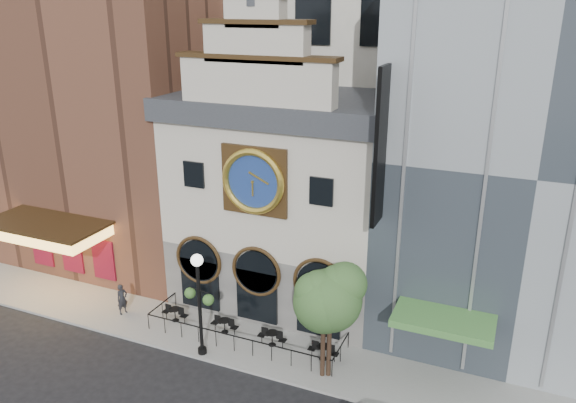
% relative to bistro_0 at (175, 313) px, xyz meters
% --- Properties ---
extents(ground, '(120.00, 120.00, 0.00)m').
position_rel_bistro_0_xyz_m(ground, '(4.44, -2.47, -0.61)').
color(ground, black).
rests_on(ground, ground).
extents(sidewalk, '(44.00, 5.00, 0.15)m').
position_rel_bistro_0_xyz_m(sidewalk, '(4.44, 0.03, -0.54)').
color(sidewalk, gray).
rests_on(sidewalk, ground).
extents(clock_building, '(12.60, 8.78, 18.65)m').
position_rel_bistro_0_xyz_m(clock_building, '(4.44, 5.35, 6.07)').
color(clock_building, '#605E5B').
rests_on(clock_building, ground).
extents(theater_building, '(14.00, 15.60, 25.00)m').
position_rel_bistro_0_xyz_m(theater_building, '(-8.56, 7.48, 11.99)').
color(theater_building, brown).
rests_on(theater_building, ground).
extents(retail_building, '(14.00, 14.40, 20.00)m').
position_rel_bistro_0_xyz_m(retail_building, '(17.43, 7.51, 9.53)').
color(retail_building, gray).
rests_on(retail_building, ground).
extents(cafe_railing, '(10.60, 2.60, 0.90)m').
position_rel_bistro_0_xyz_m(cafe_railing, '(4.44, 0.03, -0.01)').
color(cafe_railing, black).
rests_on(cafe_railing, sidewalk).
extents(bistro_0, '(1.58, 0.68, 0.90)m').
position_rel_bistro_0_xyz_m(bistro_0, '(0.00, 0.00, 0.00)').
color(bistro_0, black).
rests_on(bistro_0, sidewalk).
extents(bistro_1, '(1.58, 0.68, 0.90)m').
position_rel_bistro_0_xyz_m(bistro_1, '(3.14, 0.06, 0.00)').
color(bistro_1, black).
rests_on(bistro_1, sidewalk).
extents(bistro_2, '(1.58, 0.68, 0.90)m').
position_rel_bistro_0_xyz_m(bistro_2, '(6.01, -0.02, 0.00)').
color(bistro_2, black).
rests_on(bistro_2, sidewalk).
extents(bistro_3, '(1.58, 0.68, 0.90)m').
position_rel_bistro_0_xyz_m(bistro_3, '(8.87, -0.12, 0.00)').
color(bistro_3, black).
rests_on(bistro_3, sidewalk).
extents(pedestrian, '(0.62, 0.77, 1.83)m').
position_rel_bistro_0_xyz_m(pedestrian, '(-3.21, -0.50, 0.45)').
color(pedestrian, black).
rests_on(pedestrian, sidewalk).
extents(lamppost, '(1.75, 0.80, 5.54)m').
position_rel_bistro_0_xyz_m(lamppost, '(3.03, -2.07, 2.96)').
color(lamppost, black).
rests_on(lamppost, sidewalk).
extents(tree_left, '(3.05, 2.94, 5.88)m').
position_rel_bistro_0_xyz_m(tree_left, '(9.59, -1.17, 3.85)').
color(tree_left, '#382619').
rests_on(tree_left, sidewalk).
extents(tree_right, '(2.99, 2.87, 5.75)m').
position_rel_bistro_0_xyz_m(tree_right, '(9.32, -1.30, 3.75)').
color(tree_right, '#382619').
rests_on(tree_right, sidewalk).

